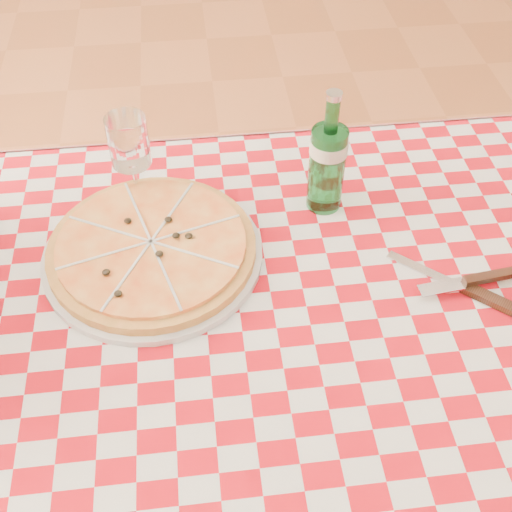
{
  "coord_description": "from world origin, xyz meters",
  "views": [
    {
      "loc": [
        -0.1,
        -0.6,
        1.54
      ],
      "look_at": [
        -0.02,
        0.06,
        0.82
      ],
      "focal_mm": 45.0,
      "sensor_mm": 36.0,
      "label": 1
    }
  ],
  "objects_px": {
    "dining_table": "(272,346)",
    "wine_glass": "(132,161)",
    "pizza_plate": "(152,248)",
    "water_bottle": "(328,153)"
  },
  "relations": [
    {
      "from": "dining_table",
      "to": "pizza_plate",
      "type": "distance_m",
      "value": 0.26
    },
    {
      "from": "dining_table",
      "to": "wine_glass",
      "type": "xyz_separation_m",
      "value": [
        -0.21,
        0.28,
        0.19
      ]
    },
    {
      "from": "dining_table",
      "to": "wine_glass",
      "type": "height_order",
      "value": "wine_glass"
    },
    {
      "from": "wine_glass",
      "to": "pizza_plate",
      "type": "bearing_deg",
      "value": -80.32
    },
    {
      "from": "wine_glass",
      "to": "dining_table",
      "type": "bearing_deg",
      "value": -53.45
    },
    {
      "from": "pizza_plate",
      "to": "dining_table",
      "type": "bearing_deg",
      "value": -35.85
    },
    {
      "from": "pizza_plate",
      "to": "wine_glass",
      "type": "height_order",
      "value": "wine_glass"
    },
    {
      "from": "dining_table",
      "to": "wine_glass",
      "type": "distance_m",
      "value": 0.4
    },
    {
      "from": "wine_glass",
      "to": "water_bottle",
      "type": "bearing_deg",
      "value": -9.03
    },
    {
      "from": "dining_table",
      "to": "water_bottle",
      "type": "xyz_separation_m",
      "value": [
        0.12,
        0.23,
        0.21
      ]
    }
  ]
}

